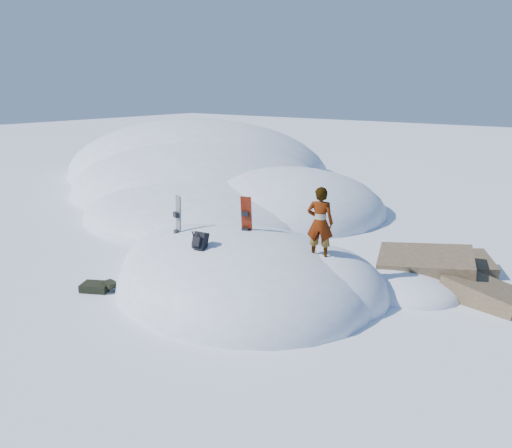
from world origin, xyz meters
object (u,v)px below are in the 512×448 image
Objects in this scene: backpack at (200,241)px; snowboard_dark at (178,225)px; snowboard_red at (246,224)px; person at (320,223)px.

snowboard_dark is at bearing 143.39° from backpack.
snowboard_red is 2.10m from person.
snowboard_red is 2.95× the size of backpack.
snowboard_red is 2.02m from snowboard_dark.
snowboard_dark is 1.99m from backpack.
person is at bearing -17.07° from snowboard_red.
snowboard_dark is 3.32× the size of backpack.
person is at bearing 33.15° from snowboard_dark.
snowboard_red reaches higher than backpack.
snowboard_red is 0.89× the size of snowboard_dark.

